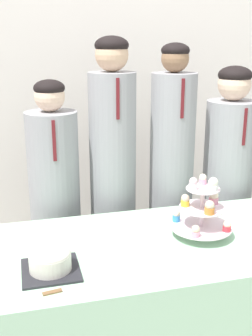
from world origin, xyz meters
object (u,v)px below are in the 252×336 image
Objects in this scene: round_cake at (50,259)px; cake_knife at (64,290)px; student_2 at (171,185)px; student_0 at (56,211)px; student_1 at (113,186)px; cupcake_stand at (202,209)px; student_3 at (226,190)px.

round_cake is 0.16m from cake_knife.
cake_knife is at bearing -130.10° from student_2.
student_1 is at bearing 0.00° from student_0.
cupcake_stand is 0.79m from student_3.
cake_knife is 1.00m from student_1.
student_0 is 0.37m from student_1.
student_3 reaches higher than cupcake_stand.
student_0 reaches higher than round_cake.
student_1 reaches higher than cupcake_stand.
student_2 is (0.81, 0.76, -0.02)m from round_cake.
student_1 is 1.11× the size of student_3.
round_cake is 0.96× the size of cake_knife.
round_cake is 0.75m from cupcake_stand.
student_3 reaches higher than cake_knife.
round_cake is 0.16× the size of student_0.
cupcake_stand is 0.63m from student_2.
round_cake is 0.88m from student_1.
student_3 is at bearing 0.00° from student_2.
round_cake is at bearing 94.86° from cake_knife.
cake_knife is at bearing -113.66° from student_1.
cupcake_stand is at bearing -43.74° from student_0.
cupcake_stand is at bearing 14.46° from cake_knife.
student_0 is at bearing -180.00° from student_1.
student_2 is at bearing 41.19° from cake_knife.
student_1 is 1.02× the size of student_2.
round_cake is 0.14× the size of student_1.
round_cake is at bearing -147.33° from student_3.
round_cake is at bearing -119.77° from student_1.
student_0 is at bearing 136.26° from cupcake_stand.
cupcake_stand is 0.20× the size of student_3.
student_2 reaches higher than student_3.
student_0 is 0.87× the size of student_1.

